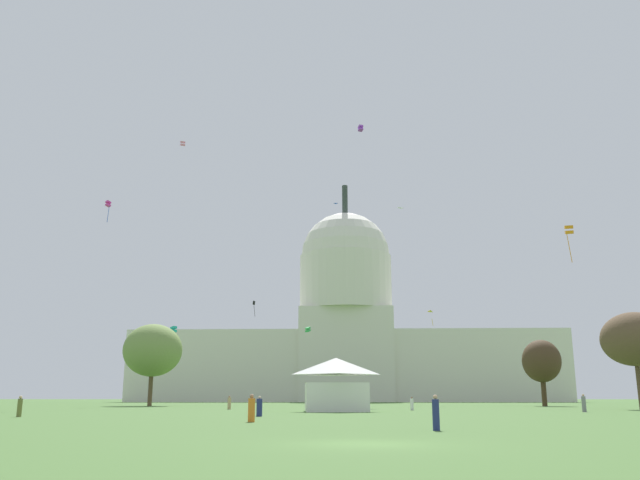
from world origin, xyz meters
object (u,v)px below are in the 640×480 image
Objects in this scene: event_tent at (336,385)px; person_purple_lawn_far_left at (313,403)px; kite_white_high at (400,209)px; kite_orange_mid at (569,230)px; person_navy_mid_center at (259,407)px; person_tan_edge_west at (229,403)px; person_orange_near_tree_west at (252,409)px; person_navy_aisle_center at (436,414)px; person_olive_back_left at (20,407)px; kite_gold_low at (433,315)px; tree_east_near at (634,339)px; kite_violet_high at (361,128)px; tree_east_mid at (542,361)px; kite_magenta_mid at (108,204)px; tree_west_near at (153,350)px; kite_pink_high at (183,144)px; kite_turquoise_low at (174,330)px; kite_blue_high at (336,206)px; kite_black_mid at (254,305)px; capitol_building at (346,332)px; person_white_back_center at (412,404)px; person_grey_front_center at (584,404)px; kite_green_low at (308,329)px.

event_tent is 4.37× the size of person_purple_lawn_far_left.
kite_white_high is 113.76m from kite_orange_mid.
person_navy_mid_center is 29.99m from person_tan_edge_west.
person_orange_near_tree_west is (-4.75, -28.74, -1.95)m from event_tent.
person_tan_edge_west reaches higher than person_navy_aisle_center.
kite_white_high is (21.49, 138.97, 52.73)m from person_orange_near_tree_west.
kite_white_high reaches higher than person_purple_lawn_far_left.
person_olive_back_left is 0.73× the size of kite_gold_low.
person_purple_lawn_far_left is (-39.57, -2.32, -7.67)m from tree_east_near.
kite_white_high is (22.54, 127.21, 52.79)m from person_navy_mid_center.
person_navy_mid_center is 91.15m from kite_violet_high.
kite_magenta_mid is (-66.32, -23.36, 21.05)m from tree_east_mid.
tree_west_near is 10.36× the size of kite_pink_high.
tree_east_near is at bearing 92.77° from kite_turquoise_low.
person_navy_aisle_center is 0.73× the size of kite_gold_low.
kite_white_high is 18.36m from kite_blue_high.
person_purple_lawn_far_left is at bearing -82.14° from kite_black_mid.
person_tan_edge_west is at bearing -96.77° from capitol_building.
kite_black_mid is at bearing 138.76° from tree_east_near.
tree_west_near is 12.42m from kite_turquoise_low.
kite_violet_high is at bearing -117.71° from person_white_back_center.
kite_gold_low is (21.20, 74.80, 14.80)m from person_orange_near_tree_west.
tree_west_near reaches higher than person_purple_lawn_far_left.
person_grey_front_center is at bearing -159.01° from kite_magenta_mid.
kite_turquoise_low is at bearing -30.95° from person_navy_mid_center.
kite_black_mid is at bearing 147.47° from kite_violet_high.
person_white_back_center is 1.06× the size of kite_green_low.
event_tent is 30.70m from person_olive_back_left.
kite_pink_high is (-31.23, 51.99, 54.48)m from person_purple_lawn_far_left.
capitol_building is at bearing 3.29° from kite_gold_low.
person_navy_aisle_center is 0.90× the size of person_grey_front_center.
kite_orange_mid is at bearing 67.60° from person_navy_aisle_center.
tree_west_near is at bearing 16.26° from person_purple_lawn_far_left.
kite_turquoise_low is (-18.24, 41.03, 13.08)m from person_tan_edge_west.
person_purple_lawn_far_left is 1.34× the size of kite_violet_high.
person_grey_front_center is at bearing -36.46° from tree_west_near.
person_orange_near_tree_west is (-29.86, -28.21, -0.06)m from person_grey_front_center.
person_orange_near_tree_west is at bearing 99.81° from person_grey_front_center.
person_navy_mid_center is at bearing -138.12° from kite_orange_mid.
person_grey_front_center is at bearing -138.43° from person_purple_lawn_far_left.
capitol_building reaches higher than person_navy_mid_center.
kite_magenta_mid is 45.25m from kite_black_mid.
kite_orange_mid reaches higher than kite_turquoise_low.
person_grey_front_center is 40.41m from person_tan_edge_west.
person_white_back_center is at bearing 172.87° from kite_orange_mid.
kite_violet_high reaches higher than tree_east_near.
kite_green_low is 46.65m from kite_gold_low.
person_purple_lawn_far_left is at bearing -119.48° from kite_violet_high.
person_navy_aisle_center is (4.09, -171.68, -20.08)m from capitol_building.
kite_gold_low is at bearing 103.06° from kite_blue_high.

